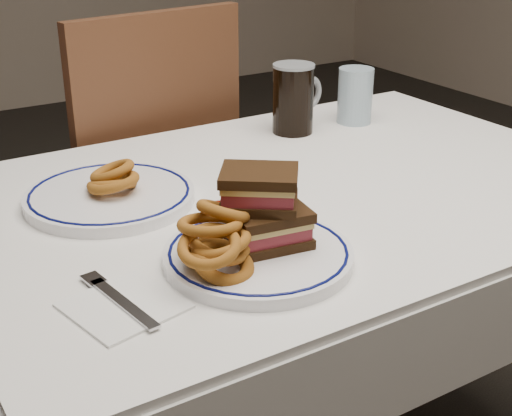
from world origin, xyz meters
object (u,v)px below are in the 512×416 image
far_plate (110,196)px  main_plate (258,255)px  beer_mug (294,98)px  reuben_sandwich (264,208)px  chair_far (138,182)px

far_plate → main_plate: bearing=-72.0°
beer_mug → far_plate: (-0.51, -0.17, -0.07)m
main_plate → reuben_sandwich: 0.07m
beer_mug → reuben_sandwich: bearing=-128.7°
reuben_sandwich → far_plate: reuben_sandwich is taller
main_plate → far_plate: bearing=108.0°
chair_far → beer_mug: 0.53m
main_plate → far_plate: 0.35m
chair_far → reuben_sandwich: bearing=-99.4°
reuben_sandwich → beer_mug: 0.61m
main_plate → far_plate: size_ratio=0.95×
main_plate → beer_mug: bearing=50.8°
chair_far → reuben_sandwich: size_ratio=6.98×
chair_far → far_plate: 0.64m
chair_far → main_plate: (-0.16, -0.87, 0.21)m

